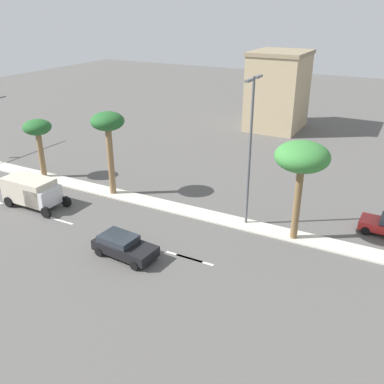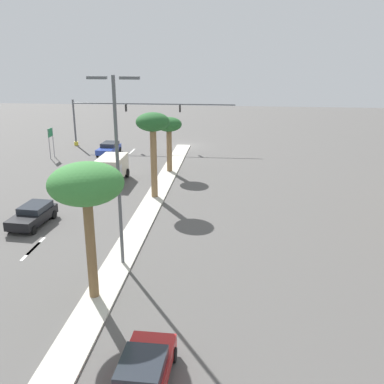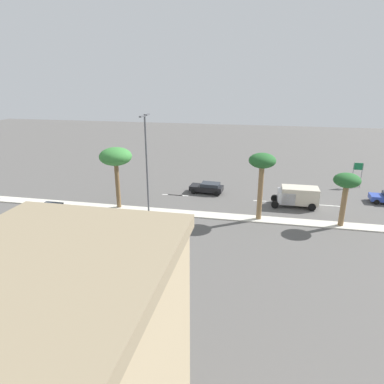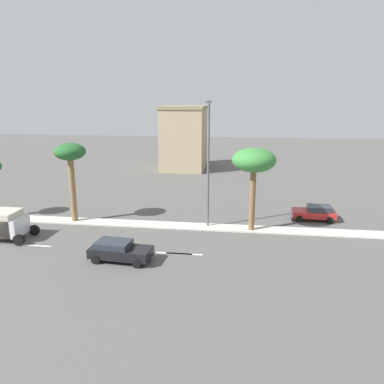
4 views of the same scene
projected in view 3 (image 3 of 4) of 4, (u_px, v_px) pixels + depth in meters
The scene contains 14 objects.
ground_plane at pixel (126, 209), 40.64m from camera, with size 160.00×160.00×0.00m, color #565451.
median_curb at pixel (46, 202), 42.65m from camera, with size 1.80×96.16×0.12m, color beige.
lane_stripe_far at pixel (330, 206), 41.74m from camera, with size 0.20×2.80×0.01m, color silver.
lane_stripe_inboard at pixel (264, 201), 43.25m from camera, with size 0.20×2.80×0.01m, color silver.
lane_stripe_right at pixel (172, 195), 45.56m from camera, with size 0.20×2.80×0.01m, color silver.
lane_stripe_trailing at pixel (178, 195), 45.41m from camera, with size 0.20×2.80×0.01m, color silver.
directional_road_sign at pixel (358, 170), 48.08m from camera, with size 0.10×1.28×3.55m.
palm_tree_outboard at pixel (347, 183), 34.48m from camera, with size 2.66×2.66×5.69m.
palm_tree_far at pixel (262, 165), 35.68m from camera, with size 2.85×2.85×7.37m.
palm_tree_rear at pixel (116, 158), 39.10m from camera, with size 3.74×3.74×7.25m.
street_lamp_mid at pixel (146, 157), 37.72m from camera, with size 2.90×0.24×11.14m.
sedan_black_outboard at pixel (207, 187), 46.12m from camera, with size 2.35×4.56×1.45m.
sedan_red_inboard at pixel (54, 210), 38.33m from camera, with size 2.10×4.03×1.43m.
box_truck at pixel (296, 196), 41.16m from camera, with size 2.59×5.45×2.44m.
Camera 3 is at (-35.48, 22.01, 14.94)m, focal length 31.80 mm.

